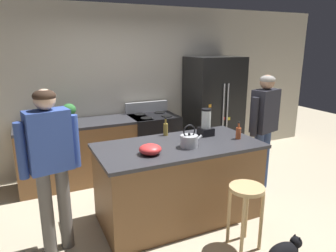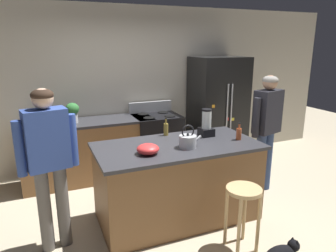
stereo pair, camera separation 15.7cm
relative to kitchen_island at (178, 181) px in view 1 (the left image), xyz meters
The scene contains 16 objects.
ground_plane 0.47m from the kitchen_island, ahead, with size 14.00×14.00×0.00m, color beige.
back_wall 2.14m from the kitchen_island, 90.00° to the left, with size 8.00×0.10×2.70m, color beige.
kitchen_island is the anchor object (origin of this frame).
back_counter_run 1.74m from the kitchen_island, 117.30° to the left, with size 2.00×0.64×0.95m.
refrigerator 2.14m from the kitchen_island, 45.83° to the left, with size 0.90×0.73×1.87m.
stove_range 1.55m from the kitchen_island, 78.82° to the left, with size 0.76×0.65×1.13m.
person_by_island_left 1.53m from the kitchen_island, behind, with size 0.60×0.29×1.69m.
person_by_sink_right 1.55m from the kitchen_island, ahead, with size 0.59×0.32×1.68m.
bar_stool 0.90m from the kitchen_island, 66.29° to the right, with size 0.36×0.36×0.69m.
cat 1.37m from the kitchen_island, 64.25° to the right, with size 0.52×0.18×0.26m.
potted_plant 1.96m from the kitchen_island, 123.30° to the left, with size 0.20×0.20×0.30m.
blender_appliance 0.80m from the kitchen_island, 20.62° to the left, with size 0.17×0.17×0.35m.
bottle_cooking_sauce 0.95m from the kitchen_island, ahead, with size 0.06×0.06×0.22m.
bottle_vinegar 0.69m from the kitchen_island, 88.03° to the left, with size 0.06×0.06×0.24m.
mixing_bowl 0.70m from the kitchen_island, 158.39° to the right, with size 0.24×0.24×0.11m, color red.
tea_kettle 0.57m from the kitchen_island, 66.87° to the right, with size 0.28×0.20×0.27m.
Camera 1 is at (-1.58, -3.09, 2.09)m, focal length 33.14 mm.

